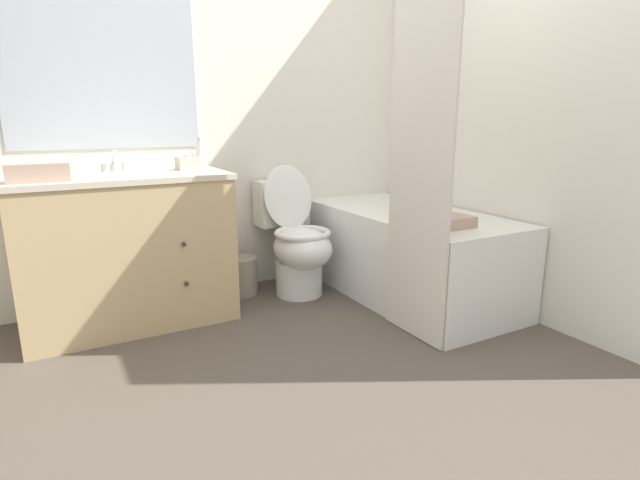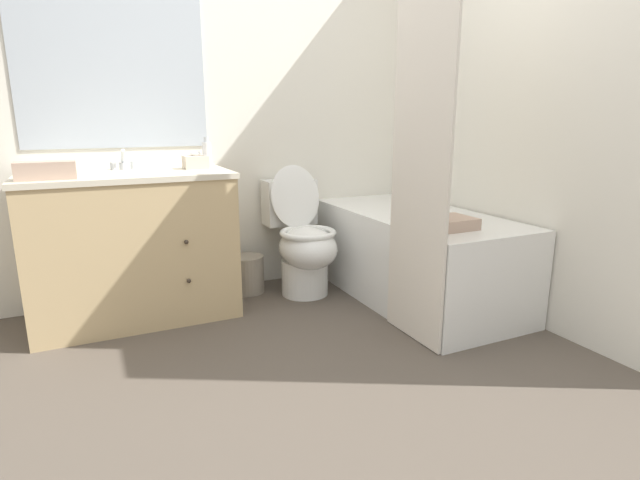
{
  "view_description": "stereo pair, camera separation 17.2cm",
  "coord_description": "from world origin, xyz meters",
  "px_view_note": "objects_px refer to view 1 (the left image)",
  "views": [
    {
      "loc": [
        -1.09,
        -1.49,
        1.14
      ],
      "look_at": [
        0.16,
        0.75,
        0.5
      ],
      "focal_mm": 28.0,
      "sensor_mm": 36.0,
      "label": 1
    },
    {
      "loc": [
        -0.94,
        -1.57,
        1.14
      ],
      "look_at": [
        0.16,
        0.75,
        0.5
      ],
      "focal_mm": 28.0,
      "sensor_mm": 36.0,
      "label": 2
    }
  ],
  "objects_px": {
    "sink_faucet": "(114,165)",
    "bathtub": "(409,254)",
    "hand_towel_folded": "(38,172)",
    "wastebasket": "(240,276)",
    "toilet": "(297,243)",
    "bath_towel_folded": "(443,222)",
    "tissue_box": "(189,162)",
    "soap_dispenser": "(201,155)",
    "vanity_cabinet": "(127,248)"
  },
  "relations": [
    {
      "from": "sink_faucet",
      "to": "bathtub",
      "type": "xyz_separation_m",
      "value": [
        1.64,
        -0.63,
        -0.59
      ]
    },
    {
      "from": "hand_towel_folded",
      "to": "bathtub",
      "type": "bearing_deg",
      "value": -8.05
    },
    {
      "from": "sink_faucet",
      "to": "wastebasket",
      "type": "xyz_separation_m",
      "value": [
        0.7,
        -0.07,
        -0.75
      ]
    },
    {
      "from": "toilet",
      "to": "bathtub",
      "type": "xyz_separation_m",
      "value": [
        0.6,
        -0.4,
        -0.06
      ]
    },
    {
      "from": "sink_faucet",
      "to": "bath_towel_folded",
      "type": "bearing_deg",
      "value": -35.65
    },
    {
      "from": "tissue_box",
      "to": "soap_dispenser",
      "type": "distance_m",
      "value": 0.08
    },
    {
      "from": "vanity_cabinet",
      "to": "soap_dispenser",
      "type": "height_order",
      "value": "soap_dispenser"
    },
    {
      "from": "sink_faucet",
      "to": "tissue_box",
      "type": "height_order",
      "value": "sink_faucet"
    },
    {
      "from": "bath_towel_folded",
      "to": "hand_towel_folded",
      "type": "bearing_deg",
      "value": 158.71
    },
    {
      "from": "wastebasket",
      "to": "sink_faucet",
      "type": "bearing_deg",
      "value": 174.67
    },
    {
      "from": "bathtub",
      "to": "soap_dispenser",
      "type": "relative_size",
      "value": 8.03
    },
    {
      "from": "soap_dispenser",
      "to": "wastebasket",
      "type": "bearing_deg",
      "value": 15.39
    },
    {
      "from": "vanity_cabinet",
      "to": "toilet",
      "type": "relative_size",
      "value": 1.33
    },
    {
      "from": "sink_faucet",
      "to": "toilet",
      "type": "relative_size",
      "value": 0.17
    },
    {
      "from": "toilet",
      "to": "bath_towel_folded",
      "type": "bearing_deg",
      "value": -61.1
    },
    {
      "from": "toilet",
      "to": "bath_towel_folded",
      "type": "height_order",
      "value": "toilet"
    },
    {
      "from": "wastebasket",
      "to": "soap_dispenser",
      "type": "relative_size",
      "value": 1.36
    },
    {
      "from": "vanity_cabinet",
      "to": "tissue_box",
      "type": "xyz_separation_m",
      "value": [
        0.39,
        0.07,
        0.45
      ]
    },
    {
      "from": "bathtub",
      "to": "tissue_box",
      "type": "bearing_deg",
      "value": 157.62
    },
    {
      "from": "toilet",
      "to": "hand_towel_folded",
      "type": "bearing_deg",
      "value": -175.49
    },
    {
      "from": "vanity_cabinet",
      "to": "hand_towel_folded",
      "type": "height_order",
      "value": "hand_towel_folded"
    },
    {
      "from": "sink_faucet",
      "to": "toilet",
      "type": "distance_m",
      "value": 1.18
    },
    {
      "from": "vanity_cabinet",
      "to": "soap_dispenser",
      "type": "distance_m",
      "value": 0.68
    },
    {
      "from": "vanity_cabinet",
      "to": "hand_towel_folded",
      "type": "bearing_deg",
      "value": -157.1
    },
    {
      "from": "soap_dispenser",
      "to": "bath_towel_folded",
      "type": "relative_size",
      "value": 0.63
    },
    {
      "from": "toilet",
      "to": "soap_dispenser",
      "type": "bearing_deg",
      "value": 170.01
    },
    {
      "from": "hand_towel_folded",
      "to": "soap_dispenser",
      "type": "bearing_deg",
      "value": 14.15
    },
    {
      "from": "sink_faucet",
      "to": "wastebasket",
      "type": "height_order",
      "value": "sink_faucet"
    },
    {
      "from": "wastebasket",
      "to": "toilet",
      "type": "bearing_deg",
      "value": -26.48
    },
    {
      "from": "toilet",
      "to": "hand_towel_folded",
      "type": "distance_m",
      "value": 1.51
    },
    {
      "from": "tissue_box",
      "to": "wastebasket",
      "type": "bearing_deg",
      "value": 9.54
    },
    {
      "from": "tissue_box",
      "to": "hand_towel_folded",
      "type": "relative_size",
      "value": 0.51
    },
    {
      "from": "sink_faucet",
      "to": "wastebasket",
      "type": "bearing_deg",
      "value": -5.33
    },
    {
      "from": "toilet",
      "to": "bathtub",
      "type": "distance_m",
      "value": 0.73
    },
    {
      "from": "sink_faucet",
      "to": "wastebasket",
      "type": "distance_m",
      "value": 1.03
    },
    {
      "from": "bathtub",
      "to": "wastebasket",
      "type": "height_order",
      "value": "bathtub"
    },
    {
      "from": "vanity_cabinet",
      "to": "tissue_box",
      "type": "height_order",
      "value": "tissue_box"
    },
    {
      "from": "sink_faucet",
      "to": "vanity_cabinet",
      "type": "bearing_deg",
      "value": -90.0
    },
    {
      "from": "bath_towel_folded",
      "to": "vanity_cabinet",
      "type": "bearing_deg",
      "value": 149.22
    },
    {
      "from": "sink_faucet",
      "to": "soap_dispenser",
      "type": "relative_size",
      "value": 0.78
    },
    {
      "from": "bathtub",
      "to": "hand_towel_folded",
      "type": "xyz_separation_m",
      "value": [
        -2.01,
        0.29,
        0.6
      ]
    },
    {
      "from": "sink_faucet",
      "to": "tissue_box",
      "type": "distance_m",
      "value": 0.41
    },
    {
      "from": "vanity_cabinet",
      "to": "soap_dispenser",
      "type": "bearing_deg",
      "value": 6.38
    },
    {
      "from": "vanity_cabinet",
      "to": "bathtub",
      "type": "xyz_separation_m",
      "value": [
        1.64,
        -0.45,
        -0.14
      ]
    },
    {
      "from": "bathtub",
      "to": "bath_towel_folded",
      "type": "height_order",
      "value": "bath_towel_folded"
    },
    {
      "from": "tissue_box",
      "to": "bath_towel_folded",
      "type": "bearing_deg",
      "value": -40.98
    },
    {
      "from": "vanity_cabinet",
      "to": "sink_faucet",
      "type": "relative_size",
      "value": 7.81
    },
    {
      "from": "toilet",
      "to": "wastebasket",
      "type": "distance_m",
      "value": 0.43
    },
    {
      "from": "bath_towel_folded",
      "to": "soap_dispenser",
      "type": "bearing_deg",
      "value": 137.69
    },
    {
      "from": "vanity_cabinet",
      "to": "bath_towel_folded",
      "type": "relative_size",
      "value": 3.8
    }
  ]
}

